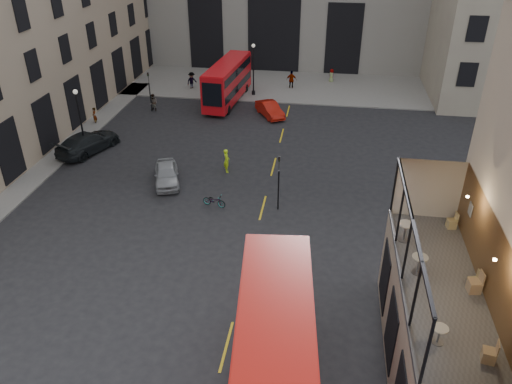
# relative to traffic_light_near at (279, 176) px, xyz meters

# --- Properties ---
(ground) EXTENTS (140.00, 140.00, 0.00)m
(ground) POSITION_rel_traffic_light_near_xyz_m (1.00, -12.00, -2.42)
(ground) COLOR black
(ground) RESTS_ON ground
(host_frontage) EXTENTS (3.00, 11.00, 4.50)m
(host_frontage) POSITION_rel_traffic_light_near_xyz_m (7.50, -12.00, -0.17)
(host_frontage) COLOR tan
(host_frontage) RESTS_ON ground
(cafe_floor) EXTENTS (3.00, 10.00, 0.10)m
(cafe_floor) POSITION_rel_traffic_light_near_xyz_m (7.50, -12.00, 2.12)
(cafe_floor) COLOR slate
(cafe_floor) RESTS_ON host_frontage
(pavement_far) EXTENTS (40.00, 12.00, 0.12)m
(pavement_far) POSITION_rel_traffic_light_near_xyz_m (-5.00, 26.00, -2.36)
(pavement_far) COLOR slate
(pavement_far) RESTS_ON ground
(traffic_light_near) EXTENTS (0.16, 0.20, 3.80)m
(traffic_light_near) POSITION_rel_traffic_light_near_xyz_m (0.00, 0.00, 0.00)
(traffic_light_near) COLOR black
(traffic_light_near) RESTS_ON ground
(traffic_light_far) EXTENTS (0.16, 0.20, 3.80)m
(traffic_light_far) POSITION_rel_traffic_light_near_xyz_m (-14.00, 16.00, 0.00)
(traffic_light_far) COLOR black
(traffic_light_far) RESTS_ON ground
(street_lamp_a) EXTENTS (0.36, 0.36, 5.33)m
(street_lamp_a) POSITION_rel_traffic_light_near_xyz_m (-16.00, 6.00, -0.03)
(street_lamp_a) COLOR black
(street_lamp_a) RESTS_ON ground
(street_lamp_b) EXTENTS (0.36, 0.36, 5.33)m
(street_lamp_b) POSITION_rel_traffic_light_near_xyz_m (-5.00, 22.00, -0.03)
(street_lamp_b) COLOR black
(street_lamp_b) RESTS_ON ground
(bus_near) EXTENTS (3.94, 12.36, 4.85)m
(bus_near) POSITION_rel_traffic_light_near_xyz_m (1.56, -15.83, 0.30)
(bus_near) COLOR #B2130C
(bus_near) RESTS_ON ground
(bus_far) EXTENTS (3.16, 10.09, 3.96)m
(bus_far) POSITION_rel_traffic_light_near_xyz_m (-7.24, 19.81, -0.20)
(bus_far) COLOR red
(bus_far) RESTS_ON ground
(car_a) EXTENTS (2.89, 4.42, 1.40)m
(car_a) POSITION_rel_traffic_light_near_xyz_m (-8.22, 2.39, -1.73)
(car_a) COLOR #96999D
(car_a) RESTS_ON ground
(car_b) EXTENTS (3.31, 4.22, 1.34)m
(car_b) POSITION_rel_traffic_light_near_xyz_m (-2.59, 16.42, -1.76)
(car_b) COLOR #A7150A
(car_b) RESTS_ON ground
(car_c) EXTENTS (4.13, 6.10, 1.64)m
(car_c) POSITION_rel_traffic_light_near_xyz_m (-16.00, 6.51, -1.61)
(car_c) COLOR black
(car_c) RESTS_ON ground
(bicycle) EXTENTS (1.68, 0.92, 0.84)m
(bicycle) POSITION_rel_traffic_light_near_xyz_m (-4.19, -0.25, -2.01)
(bicycle) COLOR gray
(bicycle) RESTS_ON ground
(cyclist) EXTENTS (0.64, 0.77, 1.80)m
(cyclist) POSITION_rel_traffic_light_near_xyz_m (-4.36, 4.74, -1.53)
(cyclist) COLOR #CBFF1A
(cyclist) RESTS_ON ground
(pedestrian_a) EXTENTS (0.96, 0.85, 1.65)m
(pedestrian_a) POSITION_rel_traffic_light_near_xyz_m (-13.81, 16.16, -1.60)
(pedestrian_a) COLOR gray
(pedestrian_a) RESTS_ON ground
(pedestrian_b) EXTENTS (1.29, 1.40, 1.89)m
(pedestrian_b) POSITION_rel_traffic_light_near_xyz_m (-11.83, 22.99, -1.48)
(pedestrian_b) COLOR gray
(pedestrian_b) RESTS_ON ground
(pedestrian_c) EXTENTS (1.18, 0.54, 1.98)m
(pedestrian_c) POSITION_rel_traffic_light_near_xyz_m (-1.28, 24.75, -1.44)
(pedestrian_c) COLOR gray
(pedestrian_c) RESTS_ON ground
(pedestrian_d) EXTENTS (0.87, 0.86, 1.52)m
(pedestrian_d) POSITION_rel_traffic_light_near_xyz_m (2.93, 27.73, -1.66)
(pedestrian_d) COLOR gray
(pedestrian_d) RESTS_ON ground
(pedestrian_e) EXTENTS (0.51, 0.64, 1.54)m
(pedestrian_e) POSITION_rel_traffic_light_near_xyz_m (-18.00, 12.16, -1.66)
(pedestrian_e) COLOR gray
(pedestrian_e) RESTS_ON ground
(cafe_table_near) EXTENTS (0.53, 0.53, 0.66)m
(cafe_table_near) POSITION_rel_traffic_light_near_xyz_m (6.88, -14.98, 2.61)
(cafe_table_near) COLOR white
(cafe_table_near) RESTS_ON cafe_floor
(cafe_table_mid) EXTENTS (0.63, 0.63, 0.79)m
(cafe_table_mid) POSITION_rel_traffic_light_near_xyz_m (6.69, -11.33, 2.69)
(cafe_table_mid) COLOR beige
(cafe_table_mid) RESTS_ON cafe_floor
(cafe_table_far) EXTENTS (0.68, 0.68, 0.85)m
(cafe_table_far) POSITION_rel_traffic_light_near_xyz_m (6.39, -9.13, 2.74)
(cafe_table_far) COLOR white
(cafe_table_far) RESTS_ON cafe_floor
(cafe_chair_a) EXTENTS (0.48, 0.48, 0.83)m
(cafe_chair_a) POSITION_rel_traffic_light_near_xyz_m (8.34, -15.53, 2.43)
(cafe_chair_a) COLOR tan
(cafe_chair_a) RESTS_ON cafe_floor
(cafe_chair_b) EXTENTS (0.50, 0.50, 0.90)m
(cafe_chair_b) POSITION_rel_traffic_light_near_xyz_m (8.63, -12.15, 2.45)
(cafe_chair_b) COLOR tan
(cafe_chair_b) RESTS_ON cafe_floor
(cafe_chair_c) EXTENTS (0.46, 0.46, 0.75)m
(cafe_chair_c) POSITION_rel_traffic_light_near_xyz_m (8.66, -11.93, 2.40)
(cafe_chair_c) COLOR tan
(cafe_chair_c) RESTS_ON cafe_floor
(cafe_chair_d) EXTENTS (0.44, 0.44, 0.78)m
(cafe_chair_d) POSITION_rel_traffic_light_near_xyz_m (8.61, -7.82, 2.41)
(cafe_chair_d) COLOR #CFB777
(cafe_chair_d) RESTS_ON cafe_floor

